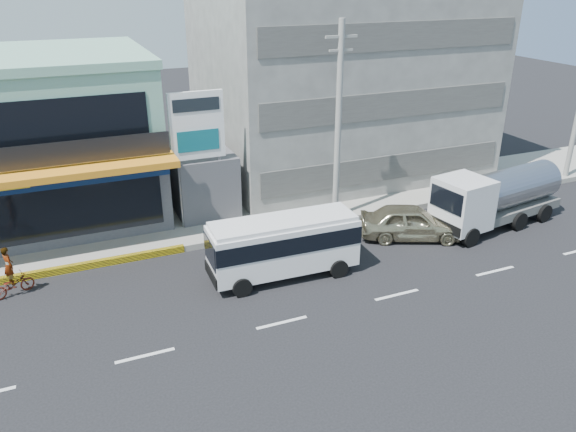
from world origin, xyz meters
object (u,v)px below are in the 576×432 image
Objects in this scene: satellite_dish at (200,149)px; tanker_truck at (494,197)px; utility_pole_near at (338,124)px; minibus at (283,242)px; billboard at (197,133)px; motorcycle_rider at (12,279)px; shop_building at (28,144)px; sedan at (411,222)px; concrete_building at (340,59)px.

satellite_dish is 0.19× the size of tanker_truck.
utility_pole_near reaches higher than minibus.
billboard is 3.25× the size of motorcycle_rider.
satellite_dish is 0.71× the size of motorcycle_rider.
minibus is 10.94m from motorcycle_rider.
shop_building reaches higher than motorcycle_rider.
sedan is at bearing -30.43° from shop_building.
shop_building reaches higher than tanker_truck.
minibus is at bearing -48.71° from shop_building.
shop_building is 2.52× the size of sedan.
tanker_truck is (21.06, -10.11, -2.41)m from shop_building.
concrete_building is 22.08m from motorcycle_rider.
tanker_truck is (3.06, -11.17, -5.42)m from concrete_building.
satellite_dish is 15.03m from tanker_truck.
sedan is at bearing 8.19° from minibus.
utility_pole_near reaches higher than satellite_dish.
tanker_truck reaches higher than motorcycle_rider.
shop_building reaches higher than sedan.
shop_building is at bearing -176.65° from concrete_building.
satellite_dish is 0.24× the size of minibus.
billboard reaches higher than sedan.
satellite_dish is 0.15× the size of utility_pole_near.
motorcycle_rider reaches higher than sedan.
concrete_building is 2.32× the size of billboard.
shop_building is at bearing 131.29° from minibus.
satellite_dish is 7.17m from utility_pole_near.
motorcycle_rider is at bearing 165.38° from minibus.
sedan is at bearing -5.61° from motorcycle_rider.
minibus is at bearing -137.85° from utility_pole_near.
tanker_truck is (13.56, -5.37, -3.34)m from billboard.
shop_building is 8.69m from motorcycle_rider.
minibus is 2.98× the size of motorcycle_rider.
minibus is (1.40, -7.76, -2.01)m from satellite_dish.
billboard is at bearing -105.52° from satellite_dish.
motorcycle_rider is (-17.64, 1.73, -0.14)m from sedan.
billboard reaches higher than minibus.
tanker_truck is at bearing 2.92° from minibus.
shop_building is 8.54m from satellite_dish.
concrete_building is 10.67× the size of satellite_dish.
shop_building is 18.28m from concrete_building.
concrete_building reaches higher than shop_building.
minibus reaches higher than motorcycle_rider.
satellite_dish reaches higher than minibus.
motorcycle_rider is at bearing -154.81° from concrete_building.
billboard reaches higher than tanker_truck.
billboard is 11.04m from sedan.
satellite_dish is 2.31m from billboard.
billboard is 6.75m from utility_pole_near.
satellite_dish is 11.18m from sedan.
utility_pole_near is at bearing -117.76° from concrete_building.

